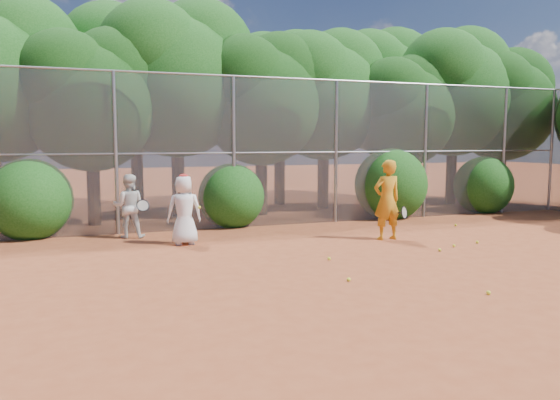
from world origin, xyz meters
name	(u,v)px	position (x,y,z in m)	size (l,w,h in m)	color
ground	(385,276)	(0.00, 0.00, 0.00)	(80.00, 80.00, 0.00)	brown
fence_back	(265,151)	(-0.12, 6.00, 2.05)	(20.05, 0.09, 4.03)	gray
tree_2	(92,94)	(-4.45, 7.83, 3.58)	(3.99, 3.47, 5.47)	black
tree_3	(178,72)	(-1.94, 8.84, 4.40)	(4.89, 4.26, 6.70)	black
tree_4	(262,94)	(0.55, 8.24, 3.76)	(4.19, 3.64, 5.73)	black
tree_5	(325,89)	(3.06, 9.04, 4.05)	(4.51, 3.92, 6.17)	black
tree_6	(404,107)	(5.55, 8.03, 3.47)	(3.86, 3.36, 5.29)	black
tree_7	(455,86)	(8.06, 8.64, 4.28)	(4.77, 4.14, 6.53)	black
tree_8	(504,100)	(10.05, 8.34, 3.82)	(4.25, 3.70, 5.82)	black
tree_10	(136,71)	(-2.93, 11.05, 4.63)	(5.15, 4.48, 7.06)	black
tree_11	(281,89)	(2.06, 10.64, 4.16)	(4.64, 4.03, 6.35)	black
tree_12	(381,85)	(6.56, 11.24, 4.51)	(5.02, 4.37, 6.88)	black
bush_0	(30,196)	(-6.00, 6.30, 1.00)	(2.00, 2.00, 2.00)	#144812
bush_1	(231,193)	(-1.00, 6.30, 0.90)	(1.80, 1.80, 1.80)	#144812
bush_2	(391,181)	(4.00, 6.30, 1.10)	(2.20, 2.20, 2.20)	#144812
bush_3	(484,183)	(7.50, 6.30, 0.95)	(1.90, 1.90, 1.90)	#144812
player_yellow	(387,200)	(1.87, 3.03, 0.94)	(0.84, 0.54, 1.88)	orange
player_teen	(184,209)	(-2.70, 4.08, 0.79)	(0.79, 0.53, 1.59)	white
player_white	(129,206)	(-3.78, 5.40, 0.76)	(0.88, 0.74, 1.53)	silver
ball_0	(440,250)	(2.18, 1.41, 0.03)	(0.07, 0.07, 0.07)	yellow
ball_1	(454,246)	(2.76, 1.69, 0.03)	(0.07, 0.07, 0.07)	yellow
ball_2	(488,293)	(0.85, -1.56, 0.03)	(0.07, 0.07, 0.07)	yellow
ball_3	(477,242)	(3.53, 1.85, 0.03)	(0.07, 0.07, 0.07)	yellow
ball_4	(329,259)	(-0.37, 1.45, 0.03)	(0.07, 0.07, 0.07)	yellow
ball_5	(456,225)	(4.71, 4.10, 0.03)	(0.07, 0.07, 0.07)	yellow
ball_6	(349,280)	(-0.76, -0.12, 0.03)	(0.07, 0.07, 0.07)	yellow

